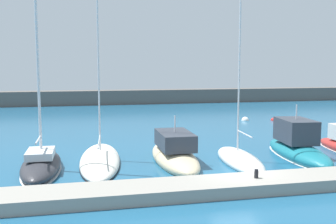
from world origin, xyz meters
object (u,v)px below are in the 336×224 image
sailboat_white_fourth (240,159)px  motorboat_teal_fifth (297,146)px  sailboat_ivory_second (100,160)px  dock_bollard (256,174)px  sailboat_charcoal_nearest (41,163)px  motorboat_sand_third (174,154)px  mooring_buoy_red (273,120)px  mooring_buoy_white (245,121)px

sailboat_white_fourth → motorboat_teal_fifth: bearing=-76.0°
sailboat_ivory_second → dock_bollard: bearing=-130.6°
sailboat_charcoal_nearest → motorboat_sand_third: (7.94, 0.32, 0.09)m
motorboat_teal_fifth → dock_bollard: (-5.72, -5.95, 0.11)m
sailboat_ivory_second → dock_bollard: (7.16, -7.10, 0.62)m
sailboat_white_fourth → dock_bollard: (-1.32, -5.17, 0.56)m
sailboat_white_fourth → motorboat_teal_fifth: (4.40, 0.79, 0.44)m
sailboat_white_fourth → mooring_buoy_red: bearing=-29.2°
dock_bollard → motorboat_sand_third: bearing=112.7°
mooring_buoy_red → motorboat_sand_third: bearing=-133.2°
sailboat_white_fourth → sailboat_charcoal_nearest: bearing=90.3°
motorboat_teal_fifth → mooring_buoy_red: motorboat_teal_fifth is taller
mooring_buoy_red → dock_bollard: size_ratio=1.35×
sailboat_ivory_second → dock_bollard: sailboat_ivory_second is taller
sailboat_charcoal_nearest → sailboat_ivory_second: sailboat_ivory_second is taller
motorboat_teal_fifth → sailboat_white_fourth: bearing=106.0°
sailboat_white_fourth → dock_bollard: size_ratio=32.28×
mooring_buoy_white → mooring_buoy_red: bearing=-10.0°
motorboat_sand_third → sailboat_ivory_second: bearing=79.5°
sailboat_ivory_second → motorboat_sand_third: size_ratio=1.96×
sailboat_ivory_second → sailboat_charcoal_nearest: bearing=113.4°
mooring_buoy_white → dock_bollard: size_ratio=1.87×
sailboat_charcoal_nearest → sailboat_white_fourth: size_ratio=1.00×
sailboat_charcoal_nearest → mooring_buoy_white: sailboat_charcoal_nearest is taller
sailboat_charcoal_nearest → sailboat_white_fourth: sailboat_charcoal_nearest is taller
motorboat_sand_third → mooring_buoy_white: 20.46m
sailboat_white_fourth → dock_bollard: sailboat_white_fourth is taller
mooring_buoy_red → mooring_buoy_white: mooring_buoy_white is taller
motorboat_sand_third → mooring_buoy_white: size_ratio=9.71×
motorboat_teal_fifth → sailboat_ivory_second: bearing=90.8°
sailboat_charcoal_nearest → sailboat_ivory_second: size_ratio=0.91×
mooring_buoy_white → dock_bollard: (-9.37, -22.81, 0.81)m
sailboat_ivory_second → mooring_buoy_white: (16.53, 15.72, -0.19)m
motorboat_sand_third → mooring_buoy_red: (15.07, 16.04, -0.53)m
sailboat_charcoal_nearest → motorboat_teal_fifth: bearing=-89.3°
motorboat_teal_fifth → mooring_buoy_red: size_ratio=13.93×
mooring_buoy_white → sailboat_white_fourth: bearing=-114.5°
mooring_buoy_white → dock_bollard: bearing=-112.3°
motorboat_teal_fifth → motorboat_sand_third: bearing=94.0°
sailboat_white_fourth → motorboat_teal_fifth: size_ratio=1.71×
dock_bollard → mooring_buoy_white: bearing=67.7°
sailboat_ivory_second → mooring_buoy_white: sailboat_ivory_second is taller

